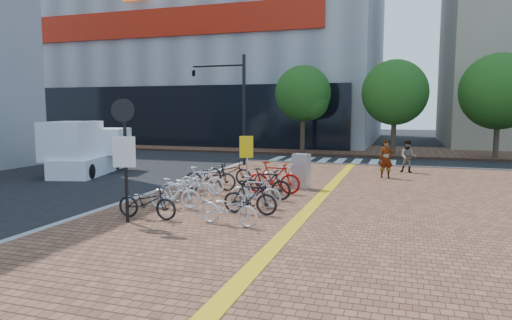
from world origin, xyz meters
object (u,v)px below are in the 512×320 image
(bike_0, at_px, (147,202))
(bike_3, at_px, (201,181))
(bike_7, at_px, (250,197))
(traffic_light_pole, at_px, (220,90))
(yellow_sign, at_px, (247,151))
(bike_4, at_px, (210,176))
(box_truck, at_px, (86,149))
(bike_10, at_px, (274,178))
(bike_11, at_px, (283,175))
(bike_2, at_px, (188,187))
(bike_6, at_px, (229,209))
(utility_box, at_px, (301,171))
(pedestrian_b, at_px, (408,157))
(bike_1, at_px, (175,194))
(bike_5, at_px, (229,172))
(pedestrian_a, at_px, (386,159))
(notice_sign, at_px, (124,145))
(bike_8, at_px, (255,192))
(bike_9, at_px, (265,184))

(bike_0, distance_m, bike_3, 3.68)
(bike_7, xyz_separation_m, traffic_light_pole, (-5.36, 10.86, 3.54))
(bike_0, bearing_deg, yellow_sign, -8.41)
(bike_4, bearing_deg, box_truck, 63.28)
(bike_10, height_order, bike_11, bike_10)
(bike_3, distance_m, box_truck, 8.75)
(bike_0, bearing_deg, bike_7, -61.65)
(bike_7, height_order, box_truck, box_truck)
(bike_2, height_order, yellow_sign, yellow_sign)
(bike_2, xyz_separation_m, yellow_sign, (0.84, 3.42, 0.87))
(bike_6, relative_size, utility_box, 1.27)
(bike_2, height_order, box_truck, box_truck)
(bike_0, xyz_separation_m, pedestrian_b, (6.88, 11.79, 0.29))
(bike_1, distance_m, box_truck, 10.16)
(bike_5, bearing_deg, traffic_light_pole, 27.01)
(pedestrian_a, distance_m, notice_sign, 12.08)
(bike_8, bearing_deg, utility_box, -10.42)
(box_truck, bearing_deg, pedestrian_a, 9.10)
(bike_1, xyz_separation_m, bike_5, (-0.07, 4.62, 0.05))
(bike_1, height_order, bike_8, bike_8)
(bike_1, xyz_separation_m, utility_box, (2.87, 4.65, 0.19))
(bike_4, height_order, pedestrian_a, pedestrian_a)
(bike_3, bearing_deg, notice_sign, 167.56)
(bike_3, relative_size, utility_box, 1.25)
(bike_0, relative_size, notice_sign, 0.54)
(pedestrian_a, distance_m, utility_box, 4.76)
(bike_2, bearing_deg, notice_sign, 167.88)
(bike_0, relative_size, bike_7, 1.09)
(yellow_sign, height_order, notice_sign, notice_sign)
(bike_10, distance_m, notice_sign, 6.01)
(bike_6, height_order, bike_11, bike_11)
(bike_0, relative_size, bike_11, 1.10)
(pedestrian_a, relative_size, box_truck, 0.35)
(bike_7, xyz_separation_m, bike_8, (-0.12, 0.89, -0.00))
(utility_box, relative_size, box_truck, 0.28)
(bike_2, xyz_separation_m, bike_4, (-0.16, 2.16, 0.03))
(bike_7, bearing_deg, bike_4, 41.33)
(bike_1, distance_m, pedestrian_b, 12.43)
(bike_4, xyz_separation_m, bike_6, (2.53, -4.59, -0.07))
(notice_sign, xyz_separation_m, box_truck, (-7.63, 8.04, -1.00))
(bike_1, relative_size, bike_7, 0.95)
(bike_5, xyz_separation_m, notice_sign, (-0.36, -6.51, 1.55))
(bike_0, bearing_deg, bike_5, -0.57)
(pedestrian_a, distance_m, yellow_sign, 6.40)
(bike_7, bearing_deg, traffic_light_pole, 28.37)
(traffic_light_pole, relative_size, box_truck, 1.23)
(bike_2, bearing_deg, bike_9, -70.27)
(bike_0, height_order, utility_box, utility_box)
(bike_9, distance_m, bike_11, 2.28)
(bike_7, relative_size, yellow_sign, 0.83)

